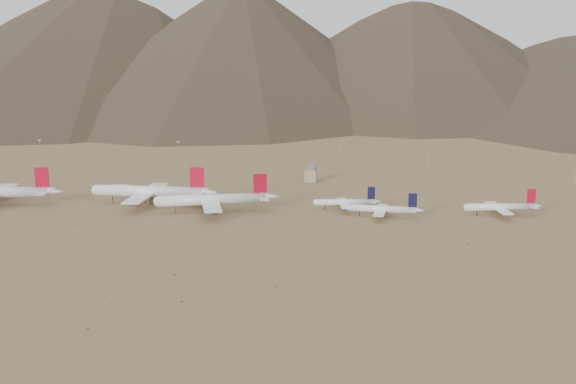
# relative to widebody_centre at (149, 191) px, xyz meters

# --- Properties ---
(ground) EXTENTS (3000.00, 3000.00, 0.00)m
(ground) POSITION_rel_widebody_centre_xyz_m (56.10, -36.82, -7.82)
(ground) COLOR #9A7C4F
(ground) RESTS_ON ground
(mountain_ridge) EXTENTS (4400.00, 1000.00, 300.00)m
(mountain_ridge) POSITION_rel_widebody_centre_xyz_m (56.10, 863.18, 142.18)
(mountain_ridge) COLOR brown
(mountain_ridge) RESTS_ON ground
(widebody_centre) EXTENTS (76.40, 58.45, 22.68)m
(widebody_centre) POSITION_rel_widebody_centre_xyz_m (0.00, 0.00, 0.00)
(widebody_centre) COLOR white
(widebody_centre) RESTS_ON ground
(widebody_east) EXTENTS (68.49, 54.40, 21.04)m
(widebody_east) POSITION_rel_widebody_centre_xyz_m (41.69, -14.02, -0.57)
(widebody_east) COLOR white
(widebody_east) RESTS_ON ground
(narrowbody_a) EXTENTS (39.04, 28.48, 12.97)m
(narrowbody_a) POSITION_rel_widebody_centre_xyz_m (115.56, 3.11, -3.61)
(narrowbody_a) COLOR white
(narrowbody_a) RESTS_ON ground
(narrowbody_b) EXTENTS (42.49, 30.61, 14.02)m
(narrowbody_b) POSITION_rel_widebody_centre_xyz_m (136.96, -12.76, -3.27)
(narrowbody_b) COLOR white
(narrowbody_b) RESTS_ON ground
(narrowbody_c) EXTENTS (44.08, 32.25, 14.69)m
(narrowbody_c) POSITION_rel_widebody_centre_xyz_m (201.29, 0.83, -3.05)
(narrowbody_c) COLOR white
(narrowbody_c) RESTS_ON ground
(control_tower) EXTENTS (8.00, 8.00, 12.00)m
(control_tower) POSITION_rel_widebody_centre_xyz_m (86.10, 83.18, -2.50)
(control_tower) COLOR tan
(control_tower) RESTS_ON ground
(mast_far_west) EXTENTS (2.00, 0.60, 25.70)m
(mast_far_west) POSITION_rel_widebody_centre_xyz_m (-107.00, 79.34, 6.38)
(mast_far_west) COLOR gray
(mast_far_west) RESTS_ON ground
(mast_west) EXTENTS (2.00, 0.60, 25.70)m
(mast_west) POSITION_rel_widebody_centre_xyz_m (-7.62, 86.16, 6.38)
(mast_west) COLOR gray
(mast_west) RESTS_ON ground
(mast_centre) EXTENTS (2.00, 0.60, 25.70)m
(mast_centre) POSITION_rel_widebody_centre_xyz_m (105.85, 78.28, 6.38)
(mast_centre) COLOR gray
(mast_centre) RESTS_ON ground
(mast_east) EXTENTS (2.00, 0.60, 25.70)m
(mast_east) POSITION_rel_widebody_centre_xyz_m (166.25, 109.27, 6.38)
(mast_east) COLOR gray
(mast_east) RESTS_ON ground
(mast_far_east) EXTENTS (2.00, 0.60, 25.70)m
(mast_far_east) POSITION_rel_widebody_centre_xyz_m (259.59, 85.47, 6.38)
(mast_far_east) COLOR gray
(mast_far_east) RESTS_ON ground
(desert_scrub) EXTENTS (416.00, 168.40, 0.90)m
(desert_scrub) POSITION_rel_widebody_centre_xyz_m (51.43, -130.57, -7.47)
(desert_scrub) COLOR brown
(desert_scrub) RESTS_ON ground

